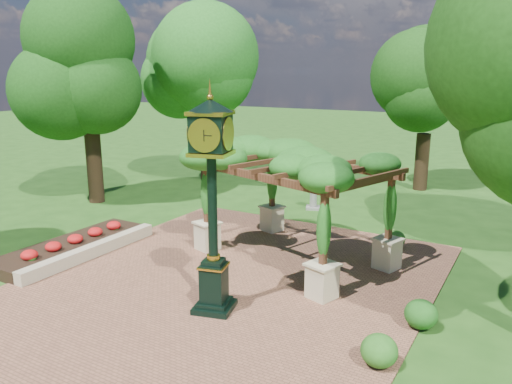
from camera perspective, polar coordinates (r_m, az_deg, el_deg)
The scene contains 13 objects.
ground at distance 12.81m, azimuth -5.77°, elevation -11.92°, with size 120.00×120.00×0.00m, color #1E4714.
brick_plaza at distance 13.55m, azimuth -3.25°, elevation -10.31°, with size 10.00×12.00×0.04m, color brown.
border_wall at distance 16.00m, azimuth -18.26°, elevation -6.48°, with size 0.35×5.00×0.40m, color #C6B793.
flower_bed at distance 16.67m, azimuth -20.33°, elevation -5.91°, with size 1.50×5.00×0.36m, color red.
pedestal_clock at distance 11.13m, azimuth -5.06°, elevation 0.49°, with size 1.21×1.21×5.01m.
pergola at distance 14.42m, azimuth 4.36°, elevation 2.84°, with size 6.23×4.88×3.44m.
sundial at distance 20.55m, azimuth 6.57°, elevation -0.71°, with size 0.73×0.73×1.03m.
shrub_front at distance 10.19m, azimuth 13.90°, elevation -17.19°, with size 0.71×0.71×0.64m, color #27601B.
shrub_mid at distance 11.75m, azimuth 18.33°, elevation -13.11°, with size 0.72×0.72×0.64m, color #1D5317.
shrub_back at distance 16.59m, azimuth 15.68°, elevation -5.18°, with size 0.60×0.60×0.54m, color #275D1A.
tree_west_near at distance 22.08m, azimuth -18.81°, elevation 13.84°, with size 4.21×4.21×8.54m.
tree_west_far at distance 25.73m, azimuth -5.82°, elevation 13.38°, with size 4.66×4.66×7.91m.
tree_north at distance 24.57m, azimuth 19.02°, elevation 11.12°, with size 4.07×4.07×6.92m.
Camera 1 is at (6.88, -9.30, 5.51)m, focal length 35.00 mm.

